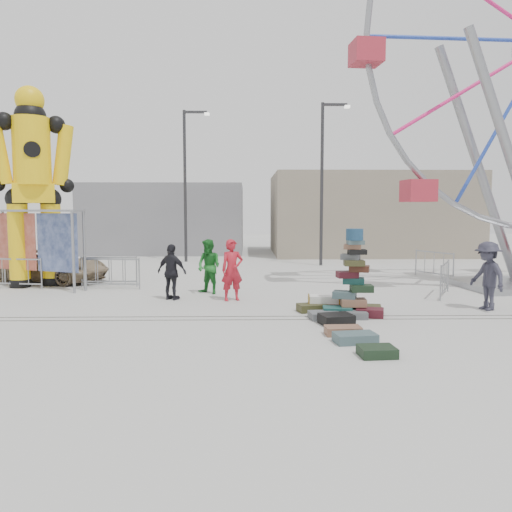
{
  "coord_description": "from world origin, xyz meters",
  "views": [
    {
      "loc": [
        -0.76,
        -11.82,
        2.78
      ],
      "look_at": [
        -0.49,
        1.51,
        1.54
      ],
      "focal_mm": 35.0,
      "sensor_mm": 36.0,
      "label": 1
    }
  ],
  "objects_px": {
    "steamer_trunk": "(324,303)",
    "barricade_wheel_front": "(445,279)",
    "lamp_post_right": "(324,175)",
    "pedestrian_green": "(209,267)",
    "crash_test_dummy": "(33,179)",
    "barricade_wheel_back": "(434,264)",
    "barricade_dummy_c": "(111,273)",
    "barricade_dummy_a": "(15,273)",
    "pedestrian_red": "(232,270)",
    "parked_suv": "(51,266)",
    "suitcase_tower": "(353,291)",
    "pedestrian_black": "(172,272)",
    "lamp_post_left": "(187,178)",
    "banner_scaffold": "(36,229)",
    "pedestrian_grey": "(487,276)",
    "barricade_dummy_b": "(109,271)"
  },
  "relations": [
    {
      "from": "steamer_trunk",
      "to": "barricade_wheel_front",
      "type": "bearing_deg",
      "value": 32.31
    },
    {
      "from": "lamp_post_right",
      "to": "pedestrian_green",
      "type": "height_order",
      "value": "lamp_post_right"
    },
    {
      "from": "crash_test_dummy",
      "to": "barricade_wheel_front",
      "type": "bearing_deg",
      "value": -33.63
    },
    {
      "from": "steamer_trunk",
      "to": "barricade_wheel_back",
      "type": "xyz_separation_m",
      "value": [
        5.56,
        6.54,
        0.35
      ]
    },
    {
      "from": "barricade_dummy_c",
      "to": "barricade_dummy_a",
      "type": "bearing_deg",
      "value": -176.6
    },
    {
      "from": "crash_test_dummy",
      "to": "barricade_dummy_a",
      "type": "xyz_separation_m",
      "value": [
        -0.53,
        -0.53,
        -3.33
      ]
    },
    {
      "from": "barricade_wheel_back",
      "to": "pedestrian_red",
      "type": "distance_m",
      "value": 9.59
    },
    {
      "from": "barricade_dummy_a",
      "to": "parked_suv",
      "type": "distance_m",
      "value": 1.82
    },
    {
      "from": "suitcase_tower",
      "to": "pedestrian_black",
      "type": "bearing_deg",
      "value": 163.96
    },
    {
      "from": "lamp_post_left",
      "to": "pedestrian_red",
      "type": "bearing_deg",
      "value": -76.86
    },
    {
      "from": "parked_suv",
      "to": "barricade_dummy_c",
      "type": "bearing_deg",
      "value": -105.63
    },
    {
      "from": "lamp_post_left",
      "to": "barricade_wheel_front",
      "type": "relative_size",
      "value": 4.0
    },
    {
      "from": "lamp_post_left",
      "to": "banner_scaffold",
      "type": "distance_m",
      "value": 10.43
    },
    {
      "from": "suitcase_tower",
      "to": "parked_suv",
      "type": "xyz_separation_m",
      "value": [
        -10.4,
        6.38,
        -0.02
      ]
    },
    {
      "from": "suitcase_tower",
      "to": "crash_test_dummy",
      "type": "distance_m",
      "value": 12.12
    },
    {
      "from": "pedestrian_grey",
      "to": "barricade_dummy_b",
      "type": "bearing_deg",
      "value": -124.74
    },
    {
      "from": "lamp_post_right",
      "to": "lamp_post_left",
      "type": "relative_size",
      "value": 1.0
    },
    {
      "from": "suitcase_tower",
      "to": "crash_test_dummy",
      "type": "height_order",
      "value": "crash_test_dummy"
    },
    {
      "from": "barricade_wheel_back",
      "to": "pedestrian_black",
      "type": "relative_size",
      "value": 1.16
    },
    {
      "from": "banner_scaffold",
      "to": "barricade_dummy_c",
      "type": "xyz_separation_m",
      "value": [
        2.6,
        -0.08,
        -1.55
      ]
    },
    {
      "from": "barricade_dummy_c",
      "to": "barricade_wheel_front",
      "type": "relative_size",
      "value": 1.0
    },
    {
      "from": "lamp_post_right",
      "to": "pedestrian_red",
      "type": "bearing_deg",
      "value": -113.88
    },
    {
      "from": "lamp_post_right",
      "to": "pedestrian_red",
      "type": "height_order",
      "value": "lamp_post_right"
    },
    {
      "from": "pedestrian_black",
      "to": "pedestrian_grey",
      "type": "distance_m",
      "value": 9.16
    },
    {
      "from": "crash_test_dummy",
      "to": "pedestrian_green",
      "type": "xyz_separation_m",
      "value": [
        6.4,
        -1.73,
        -2.98
      ]
    },
    {
      "from": "steamer_trunk",
      "to": "pedestrian_green",
      "type": "height_order",
      "value": "pedestrian_green"
    },
    {
      "from": "barricade_dummy_b",
      "to": "pedestrian_grey",
      "type": "bearing_deg",
      "value": -20.58
    },
    {
      "from": "barricade_wheel_back",
      "to": "pedestrian_grey",
      "type": "relative_size",
      "value": 1.05
    },
    {
      "from": "barricade_dummy_a",
      "to": "pedestrian_grey",
      "type": "relative_size",
      "value": 1.05
    },
    {
      "from": "pedestrian_green",
      "to": "pedestrian_grey",
      "type": "height_order",
      "value": "pedestrian_grey"
    },
    {
      "from": "lamp_post_right",
      "to": "pedestrian_green",
      "type": "xyz_separation_m",
      "value": [
        -5.08,
        -8.39,
        -3.58
      ]
    },
    {
      "from": "steamer_trunk",
      "to": "barricade_wheel_back",
      "type": "distance_m",
      "value": 8.6
    },
    {
      "from": "barricade_dummy_a",
      "to": "barricade_dummy_c",
      "type": "relative_size",
      "value": 1.0
    },
    {
      "from": "lamp_post_right",
      "to": "pedestrian_green",
      "type": "relative_size",
      "value": 4.42
    },
    {
      "from": "lamp_post_right",
      "to": "pedestrian_grey",
      "type": "relative_size",
      "value": 4.19
    },
    {
      "from": "suitcase_tower",
      "to": "lamp_post_left",
      "type": "bearing_deg",
      "value": 121.99
    },
    {
      "from": "barricade_wheel_back",
      "to": "suitcase_tower",
      "type": "bearing_deg",
      "value": -59.94
    },
    {
      "from": "pedestrian_green",
      "to": "barricade_wheel_front",
      "type": "bearing_deg",
      "value": 31.85
    },
    {
      "from": "lamp_post_right",
      "to": "pedestrian_black",
      "type": "bearing_deg",
      "value": -122.92
    },
    {
      "from": "pedestrian_red",
      "to": "parked_suv",
      "type": "bearing_deg",
      "value": 131.52
    },
    {
      "from": "banner_scaffold",
      "to": "pedestrian_black",
      "type": "height_order",
      "value": "banner_scaffold"
    },
    {
      "from": "lamp_post_left",
      "to": "pedestrian_green",
      "type": "bearing_deg",
      "value": -79.53
    },
    {
      "from": "banner_scaffold",
      "to": "pedestrian_red",
      "type": "xyz_separation_m",
      "value": [
        6.92,
        -2.42,
        -1.15
      ]
    },
    {
      "from": "parked_suv",
      "to": "lamp_post_left",
      "type": "bearing_deg",
      "value": -12.94
    },
    {
      "from": "lamp_post_left",
      "to": "steamer_trunk",
      "type": "height_order",
      "value": "lamp_post_left"
    },
    {
      "from": "lamp_post_left",
      "to": "pedestrian_red",
      "type": "xyz_separation_m",
      "value": [
        2.72,
        -11.66,
        -3.54
      ]
    },
    {
      "from": "barricade_wheel_back",
      "to": "crash_test_dummy",
      "type": "bearing_deg",
      "value": -108.28
    },
    {
      "from": "barricade_dummy_b",
      "to": "parked_suv",
      "type": "bearing_deg",
      "value": 154.69
    },
    {
      "from": "crash_test_dummy",
      "to": "suitcase_tower",
      "type": "bearing_deg",
      "value": -50.46
    },
    {
      "from": "lamp_post_left",
      "to": "pedestrian_black",
      "type": "bearing_deg",
      "value": -85.74
    }
  ]
}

